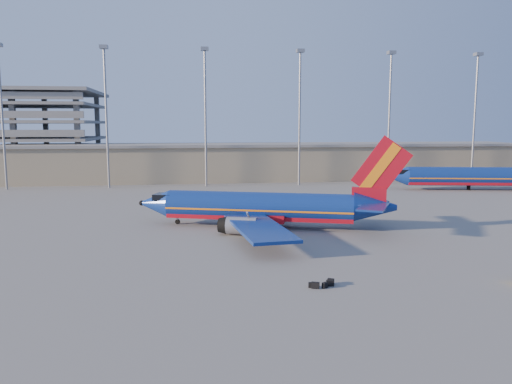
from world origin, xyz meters
TOP-DOWN VIEW (x-y plane):
  - ground at (0.00, 0.00)m, footprint 220.00×220.00m
  - terminal_building at (10.00, 58.00)m, footprint 122.00×16.00m
  - light_mast_row at (5.00, 46.00)m, footprint 101.60×1.60m
  - aircraft_main at (0.98, 2.17)m, footprint 33.45×31.66m
  - aircraft_second at (47.60, 32.76)m, footprint 35.25×14.41m
  - luggage_pile at (2.01, -21.70)m, footprint 2.34×1.38m

SIDE VIEW (x-z plane):
  - ground at x=0.00m, z-range 0.00..0.00m
  - luggage_pile at x=2.01m, z-range -0.02..0.50m
  - aircraft_main at x=0.98m, z-range -3.35..8.34m
  - aircraft_second at x=47.60m, z-range -3.25..8.77m
  - terminal_building at x=10.00m, z-range 0.07..8.57m
  - light_mast_row at x=5.00m, z-range 3.23..31.88m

